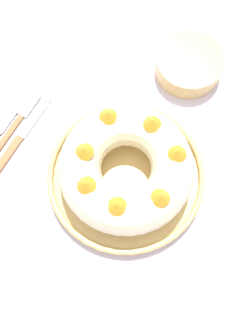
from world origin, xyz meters
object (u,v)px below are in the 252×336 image
object	(u,v)px
bundt_cake	(126,168)
side_bowl	(189,65)
serving_dish	(126,176)
fork	(14,127)
cake_knife	(19,138)

from	to	relation	value
bundt_cake	side_bowl	bearing A→B (deg)	90.88
serving_dish	fork	distance (m)	0.27
cake_knife	side_bowl	bearing A→B (deg)	60.00
fork	cake_knife	xyz separation A→B (m)	(0.03, -0.02, 0.00)
serving_dish	side_bowl	size ratio (longest dim) A/B	2.18
bundt_cake	serving_dish	bearing A→B (deg)	-169.81
serving_dish	bundt_cake	size ratio (longest dim) A/B	1.23
bundt_cake	cake_knife	xyz separation A→B (m)	(-0.25, -0.04, -0.07)
side_bowl	bundt_cake	bearing A→B (deg)	-89.12
cake_knife	side_bowl	xyz separation A→B (m)	(0.24, 0.33, 0.02)
bundt_cake	cake_knife	bearing A→B (deg)	-171.44
serving_dish	cake_knife	size ratio (longest dim) A/B	1.62
serving_dish	cake_knife	world-z (taller)	serving_dish
bundt_cake	side_bowl	size ratio (longest dim) A/B	1.77
serving_dish	cake_knife	bearing A→B (deg)	-171.44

